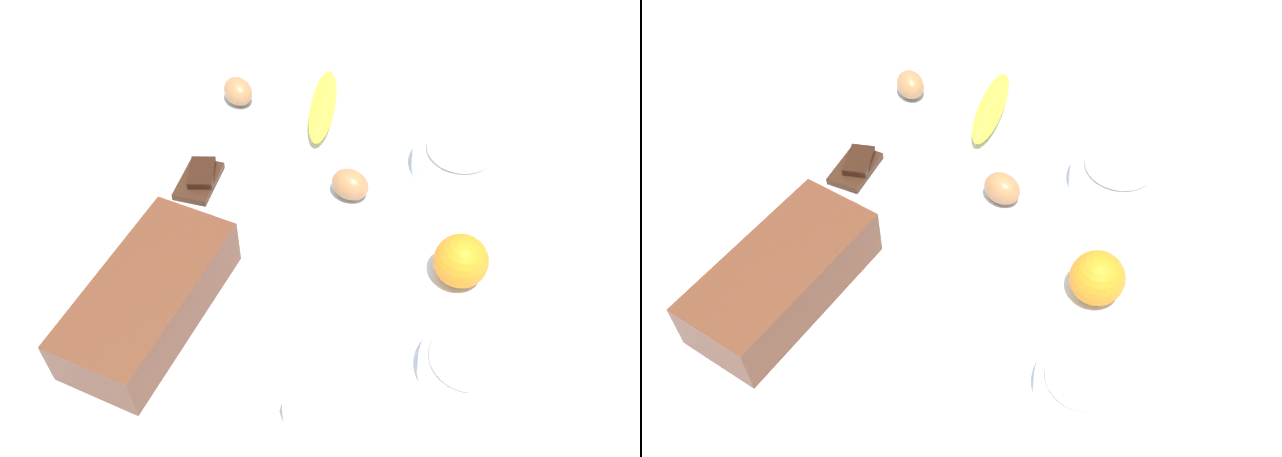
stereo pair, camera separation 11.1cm
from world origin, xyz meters
TOP-DOWN VIEW (x-y plane):
  - ground_plane at (0.00, 0.00)m, footprint 2.40×2.40m
  - loaf_pan at (-0.17, 0.20)m, footprint 0.30×0.19m
  - flour_bowl at (0.20, -0.19)m, footprint 0.15×0.15m
  - sugar_bowl at (-0.17, -0.23)m, footprint 0.13×0.13m
  - banana at (0.29, 0.06)m, footprint 0.19×0.06m
  - orange_fruit at (-0.02, -0.21)m, footprint 0.08×0.08m
  - butter_block at (-0.25, -0.05)m, footprint 0.09×0.07m
  - egg_near_butter at (0.11, -0.02)m, footprint 0.07×0.08m
  - egg_beside_bowl at (0.30, 0.21)m, footprint 0.08×0.08m
  - chocolate_plate at (0.08, 0.21)m, footprint 0.13×0.13m

SIDE VIEW (x-z plane):
  - ground_plane at x=0.00m, z-range -0.02..0.00m
  - chocolate_plate at x=0.08m, z-range -0.01..0.03m
  - banana at x=0.29m, z-range 0.00..0.04m
  - egg_beside_bowl at x=0.30m, z-range 0.00..0.05m
  - egg_near_butter at x=0.11m, z-range 0.00..0.05m
  - sugar_bowl at x=-0.17m, z-range 0.00..0.06m
  - butter_block at x=-0.25m, z-range 0.00..0.06m
  - flour_bowl at x=0.20m, z-range 0.00..0.07m
  - orange_fruit at x=-0.02m, z-range 0.00..0.08m
  - loaf_pan at x=-0.17m, z-range 0.00..0.08m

